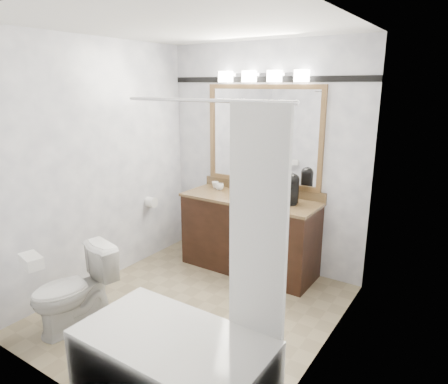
% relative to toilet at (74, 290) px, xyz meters
% --- Properties ---
extents(room, '(2.42, 2.62, 2.52)m').
position_rel_toilet_xyz_m(room, '(0.68, 0.79, 0.90)').
color(room, gray).
rests_on(room, ground).
extents(vanity, '(1.53, 0.58, 0.97)m').
position_rel_toilet_xyz_m(vanity, '(0.68, 1.81, 0.09)').
color(vanity, black).
rests_on(vanity, ground).
extents(mirror, '(1.40, 0.04, 1.10)m').
position_rel_toilet_xyz_m(mirror, '(0.68, 2.07, 1.15)').
color(mirror, olive).
rests_on(mirror, room).
extents(vanity_light_bar, '(1.02, 0.14, 0.12)m').
position_rel_toilet_xyz_m(vanity_light_bar, '(0.68, 2.02, 1.78)').
color(vanity_light_bar, silver).
rests_on(vanity_light_bar, room).
extents(accent_stripe, '(2.40, 0.01, 0.06)m').
position_rel_toilet_xyz_m(accent_stripe, '(0.68, 2.08, 1.75)').
color(accent_stripe, black).
rests_on(accent_stripe, room).
extents(bathtub, '(1.30, 0.75, 1.96)m').
position_rel_toilet_xyz_m(bathtub, '(1.24, -0.11, -0.07)').
color(bathtub, white).
rests_on(bathtub, ground).
extents(tp_roll, '(0.11, 0.12, 0.12)m').
position_rel_toilet_xyz_m(tp_roll, '(-0.46, 1.45, 0.35)').
color(tp_roll, white).
rests_on(tp_roll, room).
extents(toilet, '(0.55, 0.77, 0.71)m').
position_rel_toilet_xyz_m(toilet, '(0.00, 0.00, 0.00)').
color(toilet, white).
rests_on(toilet, ground).
extents(tissue_box, '(0.24, 0.16, 0.09)m').
position_rel_toilet_xyz_m(tissue_box, '(0.00, -0.33, 0.40)').
color(tissue_box, white).
rests_on(tissue_box, toilet).
extents(coffee_maker, '(0.16, 0.21, 0.32)m').
position_rel_toilet_xyz_m(coffee_maker, '(1.15, 1.87, 0.66)').
color(coffee_maker, black).
rests_on(coffee_maker, vanity).
extents(cup_left, '(0.10, 0.10, 0.07)m').
position_rel_toilet_xyz_m(cup_left, '(0.22, 1.90, 0.53)').
color(cup_left, white).
rests_on(cup_left, vanity).
extents(cup_right, '(0.09, 0.09, 0.07)m').
position_rel_toilet_xyz_m(cup_right, '(0.12, 1.95, 0.53)').
color(cup_right, white).
rests_on(cup_right, vanity).
extents(soap_bottle_a, '(0.06, 0.06, 0.11)m').
position_rel_toilet_xyz_m(soap_bottle_a, '(0.54, 1.96, 0.55)').
color(soap_bottle_a, white).
rests_on(soap_bottle_a, vanity).
extents(soap_bar, '(0.09, 0.06, 0.03)m').
position_rel_toilet_xyz_m(soap_bar, '(0.79, 1.92, 0.51)').
color(soap_bar, beige).
rests_on(soap_bar, vanity).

